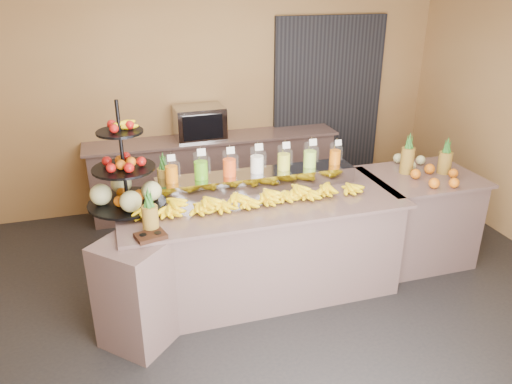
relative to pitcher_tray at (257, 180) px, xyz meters
name	(u,v)px	position (x,y,z in m)	size (l,w,h in m)	color
ground	(271,307)	(-0.05, -0.58, -1.01)	(6.00, 6.00, 0.00)	black
room_envelope	(265,80)	(0.14, 0.21, 0.87)	(6.04, 5.02, 2.82)	olive
buffet_counter	(250,250)	(-0.16, -0.32, -0.54)	(2.75, 1.25, 0.93)	gray
right_counter	(416,217)	(1.65, -0.18, -0.54)	(1.08, 0.88, 0.93)	gray
back_ledge	(215,172)	(-0.05, 1.67, -0.54)	(3.10, 0.55, 0.93)	gray
pitcher_tray	(257,180)	(0.00, 0.00, 0.00)	(1.85, 0.30, 0.15)	gray
juice_pitcher_orange_a	(171,172)	(-0.78, 0.00, 0.17)	(0.12, 0.12, 0.28)	silver
juice_pitcher_green	(201,168)	(-0.52, 0.00, 0.18)	(0.13, 0.13, 0.31)	silver
juice_pitcher_orange_b	(229,165)	(-0.26, 0.00, 0.18)	(0.12, 0.13, 0.30)	silver
juice_pitcher_milk	(257,162)	(0.00, 0.00, 0.18)	(0.13, 0.13, 0.31)	silver
juice_pitcher_lemon	(284,159)	(0.26, 0.00, 0.17)	(0.12, 0.13, 0.29)	silver
juice_pitcher_lime	(310,157)	(0.52, 0.00, 0.18)	(0.12, 0.13, 0.30)	silver
juice_pitcher_orange_c	(335,155)	(0.78, 0.00, 0.16)	(0.11, 0.11, 0.27)	silver
banana_heap	(252,196)	(-0.14, -0.33, 0.00)	(2.02, 0.18, 0.17)	yellow
fruit_stand	(131,182)	(-1.13, -0.12, 0.16)	(0.81, 0.81, 0.93)	black
condiment_caddy	(151,236)	(-1.05, -0.70, -0.06)	(0.22, 0.16, 0.03)	black
pineapple_left_a	(150,215)	(-1.03, -0.59, 0.06)	(0.12, 0.12, 0.37)	brown
pineapple_left_b	(164,177)	(-0.83, 0.15, 0.07)	(0.12, 0.12, 0.39)	brown
right_fruit_pile	(430,169)	(1.69, -0.24, 0.01)	(0.50, 0.48, 0.26)	brown
oven_warmer	(200,123)	(-0.21, 1.67, 0.12)	(0.59, 0.41, 0.39)	gray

